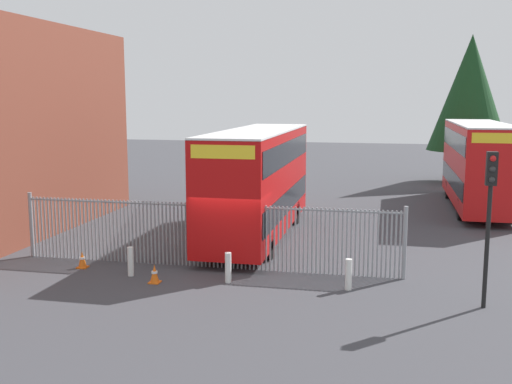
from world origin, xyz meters
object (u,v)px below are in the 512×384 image
(bollard_near_right, at_px, (349,274))
(traffic_light_kerbside, at_px, (490,201))
(double_decker_bus_behind_fence_left, at_px, (478,162))
(traffic_cone_mid_forecourt, at_px, (82,259))
(double_decker_bus_near_gate, at_px, (258,179))
(traffic_cone_by_gate, at_px, (155,274))
(bollard_near_left, at_px, (131,261))
(bollard_center_front, at_px, (228,267))

(bollard_near_right, xyz_separation_m, traffic_light_kerbside, (3.74, -0.79, 2.51))
(double_decker_bus_behind_fence_left, height_order, traffic_cone_mid_forecourt, double_decker_bus_behind_fence_left)
(double_decker_bus_near_gate, bearing_deg, bollard_near_right, -56.68)
(traffic_cone_mid_forecourt, bearing_deg, double_decker_bus_near_gate, 50.04)
(traffic_light_kerbside, bearing_deg, traffic_cone_mid_forecourt, 174.30)
(double_decker_bus_near_gate, distance_m, traffic_cone_mid_forecourt, 7.84)
(bollard_near_right, bearing_deg, double_decker_bus_behind_fence_left, 69.63)
(traffic_cone_mid_forecourt, bearing_deg, double_decker_bus_behind_fence_left, 45.00)
(double_decker_bus_near_gate, xyz_separation_m, traffic_light_kerbside, (7.86, -7.05, 0.56))
(double_decker_bus_behind_fence_left, height_order, bollard_near_right, double_decker_bus_behind_fence_left)
(double_decker_bus_near_gate, distance_m, double_decker_bus_behind_fence_left, 13.07)
(double_decker_bus_near_gate, xyz_separation_m, traffic_cone_by_gate, (-1.82, -6.86, -2.13))
(double_decker_bus_behind_fence_left, height_order, traffic_light_kerbside, double_decker_bus_behind_fence_left)
(bollard_near_left, height_order, traffic_cone_by_gate, bollard_near_left)
(bollard_near_right, xyz_separation_m, traffic_cone_by_gate, (-5.94, -0.59, -0.19))
(double_decker_bus_near_gate, xyz_separation_m, bollard_center_front, (0.40, -6.30, -1.95))
(double_decker_bus_near_gate, bearing_deg, traffic_light_kerbside, -41.90)
(double_decker_bus_near_gate, bearing_deg, bollard_center_front, -86.36)
(traffic_cone_by_gate, relative_size, traffic_cone_mid_forecourt, 1.00)
(bollard_near_right, bearing_deg, bollard_center_front, -179.47)
(double_decker_bus_behind_fence_left, xyz_separation_m, traffic_light_kerbside, (-1.84, -15.81, 0.56))
(bollard_near_left, distance_m, traffic_light_kerbside, 11.04)
(double_decker_bus_behind_fence_left, relative_size, bollard_near_left, 11.38)
(traffic_cone_by_gate, bearing_deg, bollard_near_right, 5.65)
(double_decker_bus_near_gate, relative_size, bollard_near_right, 11.38)
(double_decker_bus_near_gate, distance_m, traffic_light_kerbside, 10.58)
(bollard_near_right, height_order, traffic_cone_mid_forecourt, bollard_near_right)
(traffic_cone_by_gate, distance_m, traffic_cone_mid_forecourt, 3.21)
(double_decker_bus_near_gate, xyz_separation_m, bollard_near_right, (4.12, -6.27, -1.95))
(double_decker_bus_near_gate, height_order, bollard_near_right, double_decker_bus_near_gate)
(double_decker_bus_near_gate, height_order, traffic_cone_mid_forecourt, double_decker_bus_near_gate)
(traffic_cone_mid_forecourt, bearing_deg, traffic_cone_by_gate, -19.51)
(bollard_near_right, height_order, traffic_cone_by_gate, bollard_near_right)
(double_decker_bus_behind_fence_left, relative_size, traffic_cone_by_gate, 18.32)
(double_decker_bus_near_gate, relative_size, double_decker_bus_behind_fence_left, 1.00)
(bollard_near_left, bearing_deg, bollard_center_front, -0.09)
(double_decker_bus_behind_fence_left, bearing_deg, bollard_center_front, -121.69)
(bollard_near_left, bearing_deg, traffic_cone_mid_forecourt, 165.54)
(bollard_near_left, xyz_separation_m, bollard_near_right, (6.98, 0.03, 0.00))
(bollard_near_left, height_order, traffic_cone_mid_forecourt, bollard_near_left)
(bollard_near_left, distance_m, traffic_cone_by_gate, 1.19)
(double_decker_bus_near_gate, bearing_deg, double_decker_bus_behind_fence_left, 42.09)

